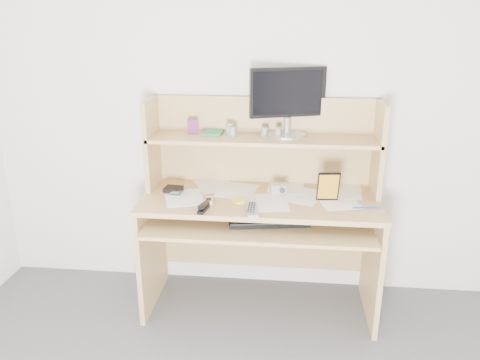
# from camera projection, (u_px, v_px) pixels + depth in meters

# --- Properties ---
(back_wall) EXTENTS (3.60, 0.04, 2.50)m
(back_wall) POSITION_uv_depth(u_px,v_px,m) (265.00, 104.00, 2.91)
(back_wall) COLOR silver
(back_wall) RESTS_ON floor
(desk) EXTENTS (1.40, 0.70, 1.30)m
(desk) POSITION_uv_depth(u_px,v_px,m) (261.00, 201.00, 2.87)
(desk) COLOR tan
(desk) RESTS_ON floor
(paper_clutter) EXTENTS (1.32, 0.54, 0.01)m
(paper_clutter) POSITION_uv_depth(u_px,v_px,m) (260.00, 197.00, 2.77)
(paper_clutter) COLOR white
(paper_clutter) RESTS_ON desk
(keyboard) EXTENTS (0.47, 0.23, 0.03)m
(keyboard) POSITION_uv_depth(u_px,v_px,m) (269.00, 221.00, 2.67)
(keyboard) COLOR black
(keyboard) RESTS_ON desk
(tv_remote) EXTENTS (0.09, 0.21, 0.02)m
(tv_remote) POSITION_uv_depth(u_px,v_px,m) (251.00, 210.00, 2.56)
(tv_remote) COLOR gray
(tv_remote) RESTS_ON paper_clutter
(flip_phone) EXTENTS (0.05, 0.09, 0.02)m
(flip_phone) POSITION_uv_depth(u_px,v_px,m) (209.00, 200.00, 2.69)
(flip_phone) COLOR silver
(flip_phone) RESTS_ON paper_clutter
(stapler) EXTENTS (0.05, 0.12, 0.04)m
(stapler) POSITION_uv_depth(u_px,v_px,m) (203.00, 207.00, 2.57)
(stapler) COLOR black
(stapler) RESTS_ON paper_clutter
(wallet) EXTENTS (0.11, 0.10, 0.03)m
(wallet) POSITION_uv_depth(u_px,v_px,m) (173.00, 189.00, 2.85)
(wallet) COLOR black
(wallet) RESTS_ON paper_clutter
(sticky_note_pad) EXTENTS (0.11, 0.11, 0.01)m
(sticky_note_pad) POSITION_uv_depth(u_px,v_px,m) (241.00, 200.00, 2.72)
(sticky_note_pad) COLOR yellow
(sticky_note_pad) RESTS_ON desk
(digital_camera) EXTENTS (0.10, 0.06, 0.06)m
(digital_camera) POSITION_uv_depth(u_px,v_px,m) (278.00, 189.00, 2.81)
(digital_camera) COLOR #B5B4B7
(digital_camera) RESTS_ON paper_clutter
(game_case) EXTENTS (0.13, 0.03, 0.18)m
(game_case) POSITION_uv_depth(u_px,v_px,m) (328.00, 186.00, 2.68)
(game_case) COLOR black
(game_case) RESTS_ON paper_clutter
(blue_pen) EXTENTS (0.16, 0.03, 0.01)m
(blue_pen) POSITION_uv_depth(u_px,v_px,m) (367.00, 207.00, 2.60)
(blue_pen) COLOR #1837BB
(blue_pen) RESTS_ON paper_clutter
(card_box) EXTENTS (0.07, 0.03, 0.09)m
(card_box) POSITION_uv_depth(u_px,v_px,m) (193.00, 127.00, 2.88)
(card_box) COLOR maroon
(card_box) RESTS_ON desk
(shelf_book) EXTENTS (0.12, 0.17, 0.02)m
(shelf_book) POSITION_uv_depth(u_px,v_px,m) (213.00, 132.00, 2.89)
(shelf_book) COLOR #378958
(shelf_book) RESTS_ON desk
(chip_stack_a) EXTENTS (0.06, 0.06, 0.06)m
(chip_stack_a) POSITION_uv_depth(u_px,v_px,m) (233.00, 131.00, 2.83)
(chip_stack_a) COLOR black
(chip_stack_a) RESTS_ON desk
(chip_stack_b) EXTENTS (0.06, 0.06, 0.07)m
(chip_stack_b) POSITION_uv_depth(u_px,v_px,m) (230.00, 129.00, 2.85)
(chip_stack_b) COLOR white
(chip_stack_b) RESTS_ON desk
(chip_stack_c) EXTENTS (0.04, 0.04, 0.05)m
(chip_stack_c) POSITION_uv_depth(u_px,v_px,m) (265.00, 131.00, 2.83)
(chip_stack_c) COLOR black
(chip_stack_c) RESTS_ON desk
(chip_stack_d) EXTENTS (0.05, 0.05, 0.06)m
(chip_stack_d) POSITION_uv_depth(u_px,v_px,m) (278.00, 132.00, 2.80)
(chip_stack_d) COLOR white
(chip_stack_d) RESTS_ON desk
(monitor) EXTENTS (0.45, 0.24, 0.41)m
(monitor) POSITION_uv_depth(u_px,v_px,m) (288.00, 100.00, 2.79)
(monitor) COLOR #BABABF
(monitor) RESTS_ON desk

